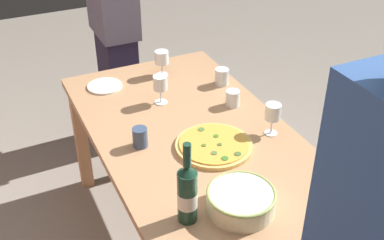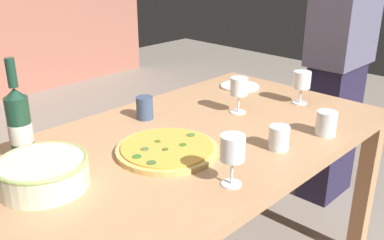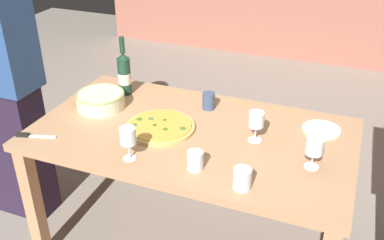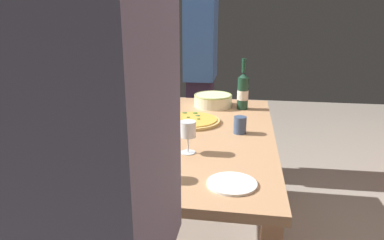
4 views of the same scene
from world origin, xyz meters
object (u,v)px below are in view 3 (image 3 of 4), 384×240
at_px(wine_glass_by_bottle, 314,148).
at_px(cup_spare, 242,179).
at_px(serving_bowl, 101,99).
at_px(dining_table, 192,147).
at_px(wine_glass_far_left, 128,137).
at_px(person_guest_left, 2,81).
at_px(cup_ceramic, 209,101).
at_px(pizza, 160,127).
at_px(wine_glass_near_pizza, 256,121).
at_px(pizza_knife, 30,136).
at_px(side_plate, 321,129).
at_px(wine_bottle, 124,73).
at_px(cup_amber, 195,160).

distance_m(wine_glass_by_bottle, cup_spare, 0.36).
bearing_deg(serving_bowl, dining_table, -6.12).
xyz_separation_m(wine_glass_far_left, person_guest_left, (-0.91, 0.24, 0.03)).
relative_size(serving_bowl, cup_ceramic, 2.86).
relative_size(dining_table, cup_ceramic, 17.07).
distance_m(wine_glass_far_left, cup_ceramic, 0.62).
relative_size(dining_table, pizza, 4.52).
relative_size(wine_glass_near_pizza, pizza_knife, 0.77).
xyz_separation_m(cup_spare, person_guest_left, (-1.44, 0.26, 0.09)).
relative_size(wine_glass_far_left, side_plate, 0.83).
bearing_deg(side_plate, wine_glass_far_left, -143.34).
bearing_deg(cup_ceramic, serving_bowl, -160.12).
distance_m(pizza, cup_ceramic, 0.34).
bearing_deg(side_plate, wine_bottle, 179.13).
bearing_deg(pizza_knife, cup_ceramic, 40.12).
relative_size(side_plate, person_guest_left, 0.11).
xyz_separation_m(wine_glass_by_bottle, pizza_knife, (-1.33, -0.25, -0.10)).
bearing_deg(side_plate, pizza, -159.61).
relative_size(wine_bottle, wine_glass_far_left, 2.17).
relative_size(cup_amber, cup_spare, 0.91).
xyz_separation_m(wine_bottle, wine_glass_by_bottle, (1.13, -0.36, -0.03)).
height_order(side_plate, person_guest_left, person_guest_left).
height_order(wine_glass_by_bottle, wine_glass_far_left, wine_glass_far_left).
bearing_deg(person_guest_left, dining_table, 0.00).
xyz_separation_m(serving_bowl, wine_glass_by_bottle, (1.17, -0.16, 0.05)).
height_order(serving_bowl, wine_glass_far_left, wine_glass_far_left).
bearing_deg(side_plate, dining_table, -157.62).
relative_size(pizza, serving_bowl, 1.32).
bearing_deg(wine_glass_far_left, person_guest_left, 165.45).
distance_m(dining_table, serving_bowl, 0.59).
relative_size(dining_table, wine_bottle, 4.63).
xyz_separation_m(dining_table, side_plate, (0.61, 0.25, 0.10)).
height_order(wine_glass_near_pizza, cup_ceramic, wine_glass_near_pizza).
bearing_deg(pizza_knife, dining_table, 25.25).
distance_m(side_plate, pizza_knife, 1.45).
bearing_deg(cup_spare, cup_amber, 165.71).
height_order(wine_glass_near_pizza, side_plate, wine_glass_near_pizza).
bearing_deg(cup_ceramic, side_plate, -1.29).
bearing_deg(cup_spare, dining_table, 135.55).
bearing_deg(person_guest_left, side_plate, 6.50).
relative_size(wine_glass_near_pizza, side_plate, 0.80).
bearing_deg(wine_glass_far_left, wine_bottle, 120.40).
distance_m(cup_amber, pizza_knife, 0.86).
relative_size(wine_bottle, pizza_knife, 1.74).
xyz_separation_m(cup_ceramic, pizza_knife, (-0.72, -0.60, -0.04)).
height_order(serving_bowl, wine_glass_near_pizza, wine_glass_near_pizza).
bearing_deg(serving_bowl, wine_glass_far_left, -45.08).
height_order(wine_bottle, side_plate, wine_bottle).
bearing_deg(wine_glass_by_bottle, wine_glass_far_left, -163.14).
xyz_separation_m(pizza, cup_ceramic, (0.15, 0.30, 0.04)).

